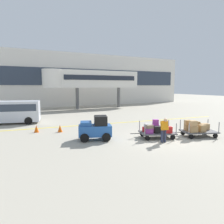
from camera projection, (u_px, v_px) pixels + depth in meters
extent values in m
plane|color=#A8A08E|center=(161.00, 139.00, 13.91)|extent=(120.00, 120.00, 0.00)
cube|color=yellow|center=(123.00, 122.00, 20.30)|extent=(21.77, 2.26, 0.01)
cube|color=silver|center=(62.00, 80.00, 36.30)|extent=(49.15, 2.40, 9.14)
cube|color=#2D3847|center=(64.00, 77.00, 35.14)|extent=(46.69, 0.12, 2.80)
cube|color=silver|center=(99.00, 79.00, 32.97)|extent=(12.90, 2.20, 2.60)
cylinder|color=silver|center=(53.00, 79.00, 29.77)|extent=(3.00, 3.00, 2.60)
cube|color=#1E232D|center=(102.00, 78.00, 31.93)|extent=(11.61, 0.08, 0.70)
cylinder|color=#59595B|center=(77.00, 99.00, 31.72)|extent=(0.50, 0.50, 3.23)
cylinder|color=#59595B|center=(119.00, 97.00, 34.93)|extent=(0.50, 0.50, 3.23)
cube|color=#2659A5|center=(95.00, 130.00, 13.70)|extent=(2.35, 1.74, 0.70)
cube|color=black|center=(101.00, 120.00, 13.67)|extent=(1.09, 1.20, 0.60)
cube|color=#225095|center=(86.00, 123.00, 13.57)|extent=(0.97, 1.12, 0.24)
cylinder|color=black|center=(84.00, 134.00, 14.17)|extent=(0.59, 0.36, 0.56)
cylinder|color=black|center=(85.00, 138.00, 13.14)|extent=(0.59, 0.36, 0.56)
cylinder|color=black|center=(105.00, 134.00, 14.34)|extent=(0.59, 0.36, 0.56)
cylinder|color=black|center=(106.00, 137.00, 13.32)|extent=(0.59, 0.36, 0.56)
cube|color=#4C4C4F|center=(157.00, 133.00, 14.27)|extent=(2.64, 2.09, 0.08)
cylinder|color=gray|center=(140.00, 126.00, 14.72)|extent=(0.06, 0.06, 0.70)
cylinder|color=gray|center=(145.00, 129.00, 13.46)|extent=(0.06, 0.06, 0.70)
cylinder|color=gray|center=(169.00, 125.00, 14.99)|extent=(0.06, 0.06, 0.70)
cylinder|color=gray|center=(176.00, 128.00, 13.73)|extent=(0.06, 0.06, 0.70)
cylinder|color=black|center=(142.00, 134.00, 14.77)|extent=(0.33, 0.20, 0.32)
cylinder|color=black|center=(147.00, 138.00, 13.60)|extent=(0.33, 0.20, 0.32)
cylinder|color=black|center=(166.00, 133.00, 14.99)|extent=(0.33, 0.20, 0.32)
cylinder|color=black|center=(173.00, 137.00, 13.82)|extent=(0.33, 0.20, 0.32)
cylinder|color=#333333|center=(136.00, 134.00, 14.08)|extent=(0.68, 0.28, 0.05)
cube|color=red|center=(147.00, 129.00, 14.43)|extent=(0.67, 0.58, 0.30)
cube|color=#8C338C|center=(149.00, 131.00, 13.81)|extent=(0.56, 0.49, 0.34)
cube|color=#8C338C|center=(155.00, 128.00, 14.51)|extent=(0.55, 0.50, 0.47)
cube|color=black|center=(159.00, 130.00, 13.93)|extent=(0.66, 0.56, 0.46)
cube|color=#8C338C|center=(164.00, 127.00, 14.67)|extent=(0.54, 0.46, 0.47)
cube|color=red|center=(168.00, 130.00, 13.99)|extent=(0.55, 0.49, 0.42)
cube|color=#99999E|center=(147.00, 126.00, 14.40)|extent=(0.46, 0.46, 0.22)
cube|color=#726651|center=(149.00, 127.00, 13.77)|extent=(0.47, 0.36, 0.23)
cube|color=#8C338C|center=(156.00, 122.00, 14.46)|extent=(0.46, 0.40, 0.35)
cube|color=#4C4C4F|center=(199.00, 131.00, 14.66)|extent=(2.64, 2.09, 0.08)
cylinder|color=gray|center=(180.00, 125.00, 15.11)|extent=(0.06, 0.06, 0.70)
cylinder|color=gray|center=(189.00, 128.00, 13.84)|extent=(0.06, 0.06, 0.70)
cylinder|color=gray|center=(208.00, 124.00, 15.38)|extent=(0.06, 0.06, 0.70)
cylinder|color=gray|center=(219.00, 127.00, 14.11)|extent=(0.06, 0.06, 0.70)
cylinder|color=black|center=(183.00, 133.00, 15.16)|extent=(0.33, 0.20, 0.32)
cylinder|color=black|center=(191.00, 137.00, 13.99)|extent=(0.33, 0.20, 0.32)
cylinder|color=black|center=(205.00, 132.00, 15.38)|extent=(0.33, 0.20, 0.32)
cylinder|color=black|center=(215.00, 136.00, 14.21)|extent=(0.33, 0.20, 0.32)
cylinder|color=#333333|center=(178.00, 132.00, 14.47)|extent=(0.68, 0.28, 0.05)
cube|color=olive|center=(188.00, 128.00, 14.81)|extent=(0.52, 0.52, 0.40)
cube|color=#9E7A4C|center=(193.00, 129.00, 14.19)|extent=(0.60, 0.58, 0.43)
cube|color=#A87F4C|center=(196.00, 127.00, 14.97)|extent=(0.60, 0.56, 0.38)
cube|color=#9E7A4C|center=(202.00, 128.00, 14.31)|extent=(0.49, 0.47, 0.48)
cube|color=tan|center=(205.00, 127.00, 15.07)|extent=(0.68, 0.63, 0.43)
cube|color=#A87F4C|center=(188.00, 122.00, 14.76)|extent=(0.54, 0.48, 0.33)
cube|color=tan|center=(193.00, 123.00, 14.14)|extent=(0.51, 0.45, 0.36)
cube|color=#A87F4C|center=(196.00, 123.00, 14.94)|extent=(0.50, 0.41, 0.22)
cylinder|color=#2D334C|center=(162.00, 136.00, 13.12)|extent=(0.16, 0.16, 0.82)
cylinder|color=#2D334C|center=(165.00, 136.00, 13.15)|extent=(0.16, 0.16, 0.82)
cube|color=orange|center=(164.00, 125.00, 12.95)|extent=(0.50, 0.52, 0.61)
sphere|color=tan|center=(166.00, 120.00, 12.79)|extent=(0.22, 0.22, 0.22)
cube|color=silver|center=(12.00, 111.00, 19.69)|extent=(5.11, 2.95, 1.90)
cube|color=#2D3847|center=(12.00, 107.00, 19.64)|extent=(4.74, 2.90, 0.64)
cylinder|color=black|center=(28.00, 121.00, 19.30)|extent=(0.72, 0.39, 0.68)
cone|color=#EA590F|center=(36.00, 129.00, 16.00)|extent=(0.36, 0.36, 0.55)
cone|color=#EA590F|center=(60.00, 128.00, 16.10)|extent=(0.36, 0.36, 0.55)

